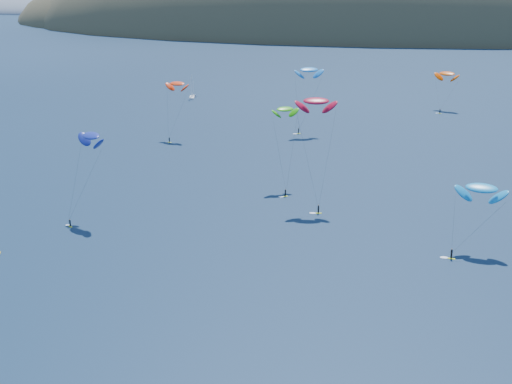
{
  "coord_description": "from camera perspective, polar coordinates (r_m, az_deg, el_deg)",
  "views": [
    {
      "loc": [
        22.24,
        -55.81,
        54.22
      ],
      "look_at": [
        -1.01,
        80.0,
        9.0
      ],
      "focal_mm": 50.0,
      "sensor_mm": 36.0,
      "label": 1
    }
  ],
  "objects": [
    {
      "name": "kitesurfer_9",
      "position": [
        161.23,
        4.83,
        7.25
      ],
      "size": [
        9.43,
        10.69,
        26.42
      ],
      "rotation": [
        0.0,
        0.0,
        0.13
      ],
      "color": "#EDFF1C",
      "rests_on": "ground"
    },
    {
      "name": "kitesurfer_1",
      "position": [
        226.52,
        -6.32,
        8.61
      ],
      "size": [
        8.56,
        11.1,
        19.24
      ],
      "rotation": [
        0.0,
        0.0,
        -0.3
      ],
      "color": "#EDFF1C",
      "rests_on": "ground"
    },
    {
      "name": "island",
      "position": [
        621.81,
        11.49,
        11.82
      ],
      "size": [
        730.0,
        300.0,
        210.0
      ],
      "color": "#3D3526",
      "rests_on": "ground"
    },
    {
      "name": "kitesurfer_4",
      "position": [
        232.28,
        4.26,
        9.72
      ],
      "size": [
        10.18,
        7.89,
        22.92
      ],
      "rotation": [
        0.0,
        0.0,
        0.41
      ],
      "color": "#EDFF1C",
      "rests_on": "ground"
    },
    {
      "name": "kitesurfer_3",
      "position": [
        176.13,
        2.34,
        6.62
      ],
      "size": [
        7.37,
        14.14,
        20.95
      ],
      "rotation": [
        0.0,
        0.0,
        0.55
      ],
      "color": "#EDFF1C",
      "rests_on": "ground"
    },
    {
      "name": "kitesurfer_10",
      "position": [
        157.1,
        -13.07,
        4.4
      ],
      "size": [
        9.07,
        12.47,
        20.47
      ],
      "rotation": [
        0.0,
        0.0,
        -0.65
      ],
      "color": "#EDFF1C",
      "rests_on": "ground"
    },
    {
      "name": "kitesurfer_11",
      "position": [
        279.79,
        15.04,
        9.13
      ],
      "size": [
        10.28,
        14.76,
        15.85
      ],
      "rotation": [
        0.0,
        0.0,
        -0.51
      ],
      "color": "#EDFF1C",
      "rests_on": "ground"
    },
    {
      "name": "kitesurfer_5",
      "position": [
        143.34,
        17.6,
        0.29
      ],
      "size": [
        11.09,
        10.05,
        14.96
      ],
      "rotation": [
        0.0,
        0.0,
        -0.21
      ],
      "color": "#EDFF1C",
      "rests_on": "ground"
    },
    {
      "name": "sailboat",
      "position": [
        293.9,
        -5.14,
        7.64
      ],
      "size": [
        8.3,
        7.12,
        10.02
      ],
      "rotation": [
        0.0,
        0.0,
        0.2
      ],
      "color": "silver",
      "rests_on": "ground"
    }
  ]
}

